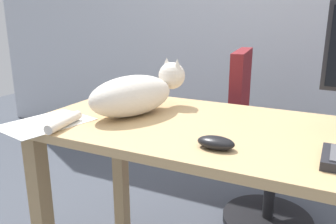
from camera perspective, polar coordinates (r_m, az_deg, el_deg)
The scene contains 5 objects.
desk at distance 1.20m, azimuth 16.70°, elevation -8.32°, with size 1.68×0.65×0.74m.
office_chair at distance 1.90m, azimuth 15.30°, elevation -6.50°, with size 0.48×0.48×0.94m.
cat at distance 1.32m, azimuth -5.24°, elevation 3.10°, with size 0.30×0.58×0.20m.
computer_mouse at distance 1.00m, azimuth 7.87°, elevation -4.99°, with size 0.11×0.06×0.04m, color black.
paper_sheet at distance 1.30m, azimuth -19.42°, elevation -1.71°, with size 0.21×0.30×0.00m, color white.
Camera 1 is at (0.16, -1.09, 1.12)m, focal length 37.16 mm.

